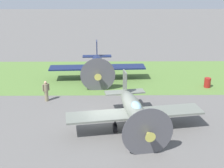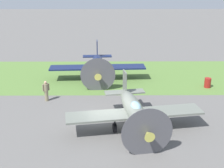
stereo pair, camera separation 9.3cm
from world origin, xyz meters
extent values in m
plane|color=#605E5B|center=(0.00, 0.00, 0.00)|extent=(160.00, 160.00, 0.00)
cube|color=#567A38|center=(0.00, -10.91, 0.00)|extent=(120.00, 11.00, 0.01)
ellipsoid|color=slate|center=(-1.83, 0.42, 1.37)|extent=(2.19, 6.54, 1.17)
cube|color=slate|center=(-1.89, 0.79, 1.23)|extent=(9.22, 3.05, 0.13)
cube|color=slate|center=(-1.36, -2.47, 2.22)|extent=(0.26, 1.04, 1.80)
cube|color=slate|center=(-1.36, -2.47, 1.47)|extent=(3.13, 1.33, 0.09)
cone|color=#B7B24C|center=(-2.39, 3.83, 1.37)|extent=(0.70, 0.75, 0.61)
cylinder|color=#4C4C51|center=(-2.36, 3.64, 1.37)|extent=(2.99, 0.53, 3.03)
ellipsoid|color=#8CB2C6|center=(-1.92, 0.98, 1.78)|extent=(0.87, 1.41, 0.66)
cylinder|color=black|center=(-3.26, 0.67, 0.32)|extent=(0.31, 0.67, 0.64)
cylinder|color=black|center=(-3.26, 0.67, 0.78)|extent=(0.11, 0.11, 0.91)
cylinder|color=black|center=(-0.55, 1.11, 0.32)|extent=(0.31, 0.67, 0.64)
cylinder|color=black|center=(-0.55, 1.11, 0.78)|extent=(0.11, 0.11, 0.91)
cylinder|color=black|center=(-1.34, -2.57, 0.15)|extent=(0.16, 0.32, 0.30)
ellipsoid|color=#141E47|center=(1.00, -10.09, 1.43)|extent=(1.54, 6.74, 1.22)
cube|color=#141E47|center=(0.98, -9.69, 1.28)|extent=(9.51, 2.13, 0.14)
cube|color=#141E47|center=(1.15, -13.13, 2.31)|extent=(0.15, 1.08, 1.87)
cube|color=#141E47|center=(1.15, -13.13, 1.52)|extent=(3.18, 1.04, 0.10)
cone|color=#B7B24C|center=(0.82, -6.50, 1.43)|extent=(0.66, 0.72, 0.63)
cylinder|color=#4C4C51|center=(0.83, -6.70, 1.43)|extent=(3.14, 0.19, 3.15)
ellipsoid|color=#8CB2C6|center=(0.97, -9.50, 1.85)|extent=(0.75, 1.41, 0.69)
cylinder|color=black|center=(-0.45, -9.67, 0.33)|extent=(0.25, 0.68, 0.67)
cylinder|color=black|center=(-0.45, -9.67, 0.81)|extent=(0.12, 0.12, 0.94)
cylinder|color=black|center=(2.40, -9.53, 0.33)|extent=(0.25, 0.68, 0.67)
cylinder|color=black|center=(2.40, -9.53, 0.81)|extent=(0.12, 0.12, 0.94)
cylinder|color=black|center=(1.15, -13.23, 0.16)|extent=(0.13, 0.32, 0.31)
cylinder|color=#847A5B|center=(5.02, -4.27, 0.44)|extent=(0.30, 0.30, 0.88)
cylinder|color=#847A5B|center=(5.02, -4.27, 1.19)|extent=(0.38, 0.38, 0.62)
sphere|color=tan|center=(5.02, -4.27, 1.61)|extent=(0.23, 0.23, 0.23)
cylinder|color=#847A5B|center=(4.81, -4.43, 1.19)|extent=(0.11, 0.11, 0.59)
cylinder|color=#847A5B|center=(5.22, -4.11, 1.19)|extent=(0.11, 0.11, 0.59)
cylinder|color=maroon|center=(-9.34, -7.35, 0.45)|extent=(0.60, 0.60, 0.90)
camera|label=1|loc=(-0.16, 18.43, 9.69)|focal=47.35mm
camera|label=2|loc=(-0.25, 18.43, 9.69)|focal=47.35mm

